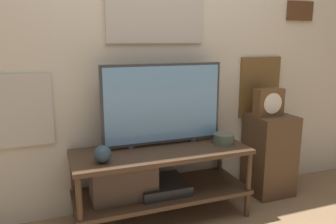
% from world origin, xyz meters
% --- Properties ---
extents(wall_back, '(6.40, 0.08, 2.70)m').
position_xyz_m(wall_back, '(0.00, 0.58, 1.35)').
color(wall_back, beige).
rests_on(wall_back, ground_plane).
extents(media_console, '(1.27, 0.49, 0.53)m').
position_xyz_m(media_console, '(-0.10, 0.28, 0.33)').
color(media_console, '#422D1E').
rests_on(media_console, ground_plane).
extents(television, '(0.91, 0.05, 0.61)m').
position_xyz_m(television, '(0.05, 0.39, 0.84)').
color(television, '#333338').
rests_on(television, media_console).
extents(vase_round_glass, '(0.11, 0.11, 0.11)m').
position_xyz_m(vase_round_glass, '(-0.44, 0.18, 0.58)').
color(vase_round_glass, '#2D4251').
rests_on(vase_round_glass, media_console).
extents(vase_wide_bowl, '(0.16, 0.16, 0.08)m').
position_xyz_m(vase_wide_bowl, '(0.49, 0.26, 0.57)').
color(vase_wide_bowl, '#4C5647').
rests_on(vase_wide_bowl, media_console).
extents(side_table, '(0.34, 0.34, 0.68)m').
position_xyz_m(side_table, '(1.00, 0.36, 0.34)').
color(side_table, '#513823').
rests_on(side_table, ground_plane).
extents(mantel_clock, '(0.24, 0.11, 0.23)m').
position_xyz_m(mantel_clock, '(0.96, 0.36, 0.80)').
color(mantel_clock, brown).
rests_on(mantel_clock, side_table).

